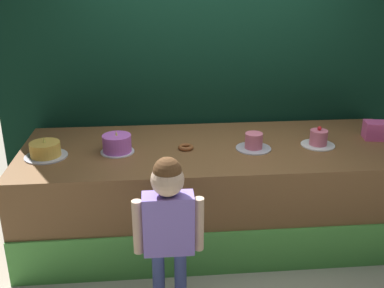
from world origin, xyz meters
The scene contains 10 objects.
ground_plane centered at (0.00, 0.00, 0.00)m, with size 12.00×12.00×0.00m, color #BCB29E.
stage_platform centered at (0.00, 0.60, 0.42)m, with size 3.31×1.23×0.84m.
curtain_backdrop centered at (0.00, 1.31, 1.52)m, with size 3.97×0.08×3.03m, color black.
child_figure centered at (-0.47, -0.42, 0.76)m, with size 0.45×0.21×1.18m.
pink_box centered at (1.41, 0.66, 0.92)m, with size 0.20×0.16×0.16m, color #F05BA5.
donut centered at (-0.28, 0.56, 0.86)m, with size 0.13×0.13×0.03m, color brown.
cake_far_left centered at (-1.41, 0.50, 0.90)m, with size 0.34×0.34×0.17m.
cake_center_left centered at (-0.84, 0.54, 0.91)m, with size 0.27×0.27×0.19m.
cake_center_right centered at (0.28, 0.51, 0.90)m, with size 0.29×0.29×0.14m.
cake_far_right centered at (0.84, 0.54, 0.90)m, with size 0.28×0.28×0.17m.
Camera 1 is at (-0.54, -2.89, 2.22)m, focal length 41.88 mm.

